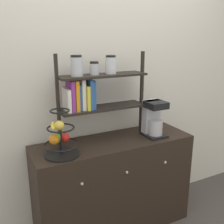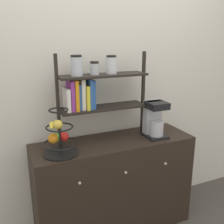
# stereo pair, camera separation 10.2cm
# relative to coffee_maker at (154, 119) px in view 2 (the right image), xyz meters

# --- Properties ---
(wall_back) EXTENTS (7.00, 0.05, 2.60)m
(wall_back) POSITION_rel_coffee_maker_xyz_m (-0.38, 0.30, 0.28)
(wall_back) COLOR silver
(wall_back) RESTS_ON ground_plane
(sideboard) EXTENTS (1.39, 0.46, 0.86)m
(sideboard) POSITION_rel_coffee_maker_xyz_m (-0.38, 0.04, -0.59)
(sideboard) COLOR black
(sideboard) RESTS_ON ground_plane
(coffee_maker) EXTENTS (0.18, 0.21, 0.32)m
(coffee_maker) POSITION_rel_coffee_maker_xyz_m (0.00, 0.00, 0.00)
(coffee_maker) COLOR black
(coffee_maker) RESTS_ON sideboard
(fruit_stand) EXTENTS (0.27, 0.27, 0.42)m
(fruit_stand) POSITION_rel_coffee_maker_xyz_m (-0.86, -0.03, -0.02)
(fruit_stand) COLOR black
(fruit_stand) RESTS_ON sideboard
(shelf_hutch) EXTENTS (0.79, 0.20, 0.73)m
(shelf_hutch) POSITION_rel_coffee_maker_xyz_m (-0.54, 0.12, 0.29)
(shelf_hutch) COLOR black
(shelf_hutch) RESTS_ON sideboard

